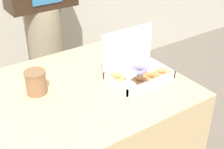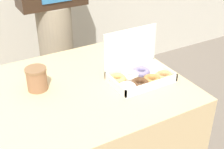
% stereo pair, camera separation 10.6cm
% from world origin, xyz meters
% --- Properties ---
extents(donut_box, '(0.32, 0.21, 0.23)m').
position_xyz_m(donut_box, '(0.35, -0.09, 0.75)').
color(donut_box, white).
rests_on(donut_box, table).
extents(coffee_cup, '(0.10, 0.10, 0.11)m').
position_xyz_m(coffee_cup, '(-0.10, 0.07, 0.77)').
color(coffee_cup, '#8C6042').
rests_on(coffee_cup, table).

